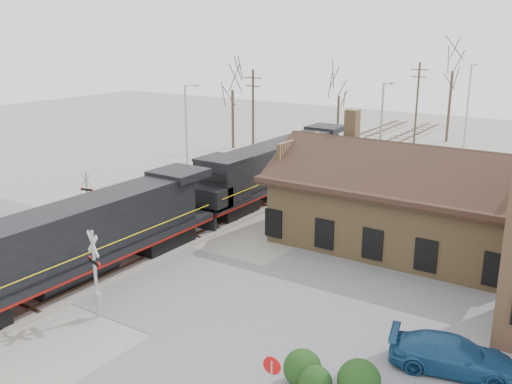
% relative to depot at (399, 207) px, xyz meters
% --- Properties ---
extents(ground, '(140.00, 140.00, 0.00)m').
position_rel_depot_xyz_m(ground, '(-11.99, -12.00, -2.41)').
color(ground, '#A09B90').
rests_on(ground, ground).
extents(road, '(60.00, 9.00, 0.03)m').
position_rel_depot_xyz_m(road, '(-11.99, -12.00, -2.39)').
color(road, slate).
rests_on(road, ground).
extents(parking_lot, '(22.00, 26.00, 0.03)m').
position_rel_depot_xyz_m(parking_lot, '(6.01, -8.00, -2.39)').
color(parking_lot, slate).
rests_on(parking_lot, ground).
extents(track_main, '(3.40, 90.00, 0.24)m').
position_rel_depot_xyz_m(track_main, '(-11.99, 3.00, -2.34)').
color(track_main, '#A09B90').
rests_on(track_main, ground).
extents(track_siding, '(3.40, 90.00, 0.24)m').
position_rel_depot_xyz_m(track_siding, '(-16.49, 3.00, -2.34)').
color(track_siding, '#A09B90').
rests_on(track_siding, ground).
extents(depot, '(15.20, 9.31, 7.90)m').
position_rel_depot_xyz_m(depot, '(0.00, 0.00, 0.00)').
color(depot, olive).
rests_on(depot, ground).
extents(locomotive_lead, '(2.99, 20.00, 4.44)m').
position_rel_depot_xyz_m(locomotive_lead, '(-11.99, -15.48, -0.07)').
color(locomotive_lead, black).
rests_on(locomotive_lead, ground).
extents(locomotive_trailing, '(2.99, 20.00, 4.20)m').
position_rel_depot_xyz_m(locomotive_trailing, '(-11.99, 4.80, -0.07)').
color(locomotive_trailing, black).
rests_on(locomotive_trailing, ground).
extents(crossbuck_near, '(1.18, 0.43, 4.23)m').
position_rel_depot_xyz_m(crossbuck_near, '(-8.26, -16.60, -0.43)').
color(crossbuck_near, '#A5A8AD').
rests_on(crossbuck_near, ground).
extents(crossbuck_far, '(1.02, 0.30, 3.60)m').
position_rel_depot_xyz_m(crossbuck_far, '(-19.22, -7.66, -0.69)').
color(crossbuck_far, '#A5A8AD').
rests_on(crossbuck_far, ground).
extents(do_not_enter_sign, '(0.67, 0.09, 2.26)m').
position_rel_depot_xyz_m(do_not_enter_sign, '(2.15, -18.12, -0.84)').
color(do_not_enter_sign, '#A5A8AD').
rests_on(do_not_enter_sign, ground).
extents(parked_car, '(5.15, 3.04, 1.40)m').
position_rel_depot_xyz_m(parked_car, '(6.62, -12.03, -1.71)').
color(parked_car, navy).
rests_on(parked_car, ground).
extents(hedge_a, '(1.44, 1.44, 1.44)m').
position_rel_depot_xyz_m(hedge_a, '(2.21, -16.06, -1.68)').
color(hedge_a, '#193311').
rests_on(hedge_a, ground).
extents(hedge_b, '(1.24, 1.24, 1.24)m').
position_rel_depot_xyz_m(hedge_b, '(2.95, -16.46, -1.79)').
color(hedge_b, '#193311').
rests_on(hedge_b, ground).
extents(hedge_c, '(1.57, 1.57, 1.57)m').
position_rel_depot_xyz_m(hedge_c, '(4.33, -15.73, -1.62)').
color(hedge_c, '#193311').
rests_on(hedge_c, ground).
extents(streetlight_a, '(0.25, 2.04, 8.18)m').
position_rel_depot_xyz_m(streetlight_a, '(-22.22, 6.57, 2.21)').
color(streetlight_a, '#A5A8AD').
rests_on(streetlight_a, ground).
extents(streetlight_b, '(0.25, 2.04, 9.11)m').
position_rel_depot_xyz_m(streetlight_b, '(-4.50, 8.13, 2.69)').
color(streetlight_b, '#A5A8AD').
rests_on(streetlight_b, ground).
extents(streetlight_c, '(0.25, 2.04, 9.78)m').
position_rel_depot_xyz_m(streetlight_c, '(-2.31, 24.85, 3.03)').
color(streetlight_c, '#A5A8AD').
rests_on(streetlight_c, ground).
extents(utility_pole_a, '(2.00, 0.24, 9.11)m').
position_rel_depot_xyz_m(utility_pole_a, '(-20.50, 14.67, 2.37)').
color(utility_pole_a, '#382D23').
rests_on(utility_pole_a, ground).
extents(utility_pole_b, '(2.00, 0.24, 9.44)m').
position_rel_depot_xyz_m(utility_pole_b, '(-9.15, 30.59, 2.53)').
color(utility_pole_b, '#382D23').
rests_on(utility_pole_b, ground).
extents(tree_a, '(4.32, 4.32, 10.58)m').
position_rel_depot_xyz_m(tree_a, '(-25.98, 18.83, 5.12)').
color(tree_a, '#382D23').
rests_on(tree_a, ground).
extents(tree_b, '(3.61, 3.61, 8.85)m').
position_rel_depot_xyz_m(tree_b, '(-17.92, 28.92, 3.88)').
color(tree_b, '#382D23').
rests_on(tree_b, ground).
extents(tree_c, '(5.50, 5.50, 13.48)m').
position_rel_depot_xyz_m(tree_c, '(-6.96, 35.88, 7.20)').
color(tree_c, '#382D23').
rests_on(tree_c, ground).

